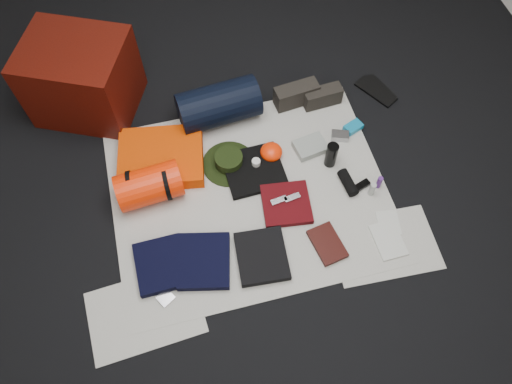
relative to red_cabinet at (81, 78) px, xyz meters
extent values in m
cube|color=black|center=(0.84, -0.91, -0.26)|extent=(4.50, 4.50, 0.02)
cube|color=silver|center=(0.84, -0.91, -0.25)|extent=(1.60, 1.30, 0.01)
cube|color=silver|center=(0.14, -1.46, -0.25)|extent=(0.61, 0.44, 0.00)
cube|color=silver|center=(1.49, -1.41, -0.25)|extent=(0.60, 0.43, 0.00)
cube|color=#450C05|center=(0.00, 0.00, 0.00)|extent=(0.75, 0.70, 0.50)
cube|color=#E74002|center=(0.37, -0.56, -0.20)|extent=(0.56, 0.49, 0.09)
cylinder|color=#F82A04|center=(0.28, -0.78, -0.14)|extent=(0.38, 0.25, 0.22)
cylinder|color=black|center=(0.18, -0.78, -0.14)|extent=(0.02, 0.22, 0.22)
cylinder|color=black|center=(0.38, -0.78, -0.14)|extent=(0.03, 0.22, 0.22)
cylinder|color=black|center=(0.79, -0.32, -0.11)|extent=(0.52, 0.31, 0.26)
cylinder|color=black|center=(0.76, -0.68, -0.24)|extent=(0.37, 0.37, 0.01)
cylinder|color=black|center=(0.76, -0.68, -0.20)|extent=(0.17, 0.17, 0.07)
cube|color=black|center=(1.30, -0.31, -0.17)|extent=(0.29, 0.14, 0.14)
cube|color=black|center=(1.46, -0.36, -0.18)|extent=(0.25, 0.11, 0.12)
cube|color=black|center=(1.84, -0.36, -0.24)|extent=(0.24, 0.30, 0.02)
cube|color=black|center=(1.87, -0.34, -0.24)|extent=(0.17, 0.26, 0.01)
cube|color=black|center=(0.26, -1.24, -0.22)|extent=(0.27, 0.31, 0.05)
cube|color=black|center=(0.49, -1.27, -0.22)|extent=(0.34, 0.37, 0.05)
cube|color=black|center=(0.80, -1.32, -0.22)|extent=(0.29, 0.33, 0.05)
cube|color=black|center=(0.90, -0.77, -0.23)|extent=(0.35, 0.33, 0.03)
cube|color=#48070B|center=(1.02, -1.04, -0.22)|extent=(0.30, 0.30, 0.04)
ellipsoid|color=#F82A04|center=(1.03, -0.69, -0.20)|extent=(0.17, 0.17, 0.09)
cube|color=gray|center=(1.28, -0.69, -0.22)|extent=(0.21, 0.17, 0.05)
cylinder|color=black|center=(1.36, -0.82, -0.15)|extent=(0.08, 0.08, 0.18)
cylinder|color=black|center=(1.41, -1.00, -0.21)|extent=(0.08, 0.17, 0.06)
cube|color=#A2A1A6|center=(1.48, -0.66, -0.22)|extent=(0.12, 0.10, 0.04)
cube|color=#10749E|center=(1.59, -0.62, -0.22)|extent=(0.13, 0.11, 0.04)
cylinder|color=#502475|center=(1.59, -1.05, -0.20)|extent=(0.03, 0.03, 0.09)
cylinder|color=#A1A6A2|center=(1.53, -1.09, -0.19)|extent=(0.04, 0.04, 0.10)
cube|color=black|center=(1.18, -1.34, -0.23)|extent=(0.19, 0.25, 0.03)
cube|color=beige|center=(1.52, -1.40, -0.24)|extent=(0.16, 0.23, 0.01)
cube|color=beige|center=(1.56, -1.30, -0.24)|extent=(0.15, 0.18, 0.01)
cube|color=black|center=(1.49, -1.03, -0.23)|extent=(0.11, 0.08, 0.03)
cube|color=#A2A1A6|center=(0.25, -1.42, -0.24)|extent=(0.11, 0.11, 0.01)
cylinder|color=silver|center=(0.92, -0.74, -0.19)|extent=(0.05, 0.05, 0.03)
cube|color=#A2A1A6|center=(0.98, -1.02, -0.20)|extent=(0.10, 0.05, 0.01)
cube|color=#A2A1A6|center=(1.06, -1.02, -0.20)|extent=(0.10, 0.05, 0.01)
camera|label=1|loc=(0.52, -2.31, 2.33)|focal=35.00mm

